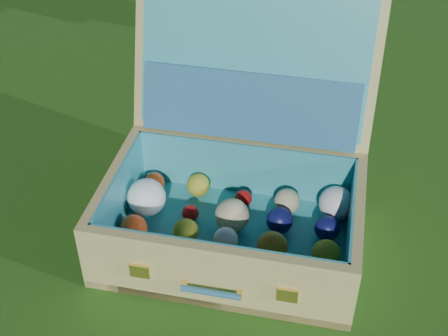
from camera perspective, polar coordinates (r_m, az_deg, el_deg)
ground at (r=1.70m, az=6.14°, el=-4.76°), size 60.00×60.00×0.00m
stray_ball at (r=1.61m, az=-8.55°, el=-6.56°), size 0.06×0.06×0.06m
suitcase at (r=1.58m, az=1.42°, el=-0.43°), size 0.82×0.80×0.59m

